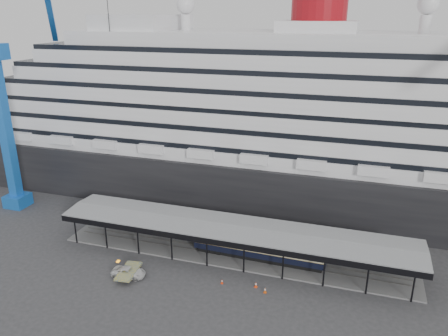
{
  "coord_description": "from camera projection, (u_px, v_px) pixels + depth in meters",
  "views": [
    {
      "loc": [
        16.98,
        -53.05,
        36.4
      ],
      "look_at": [
        -2.43,
        8.0,
        13.42
      ],
      "focal_mm": 35.0,
      "sensor_mm": 36.0,
      "label": 1
    }
  ],
  "objects": [
    {
      "name": "cruise_ship",
      "position": [
        272.0,
        108.0,
        87.22
      ],
      "size": [
        130.0,
        30.0,
        43.9
      ],
      "color": "black",
      "rests_on": "ground"
    },
    {
      "name": "platform_canopy",
      "position": [
        233.0,
        242.0,
        68.41
      ],
      "size": [
        56.0,
        9.18,
        5.3
      ],
      "color": "slate",
      "rests_on": "ground"
    },
    {
      "name": "pullman_carriage",
      "position": [
        259.0,
        245.0,
        67.18
      ],
      "size": [
        20.67,
        3.11,
        20.24
      ],
      "rotation": [
        0.0,
        0.0,
        -0.02
      ],
      "color": "black",
      "rests_on": "ground"
    },
    {
      "name": "traffic_cone_right",
      "position": [
        265.0,
        290.0,
        59.84
      ],
      "size": [
        0.44,
        0.44,
        0.81
      ],
      "rotation": [
        0.0,
        0.0,
        -0.07
      ],
      "color": "#D14C0B",
      "rests_on": "ground"
    },
    {
      "name": "port_truck",
      "position": [
        129.0,
        272.0,
        63.45
      ],
      "size": [
        5.14,
        2.79,
        1.37
      ],
      "primitive_type": "imported",
      "rotation": [
        0.0,
        0.0,
        1.68
      ],
      "color": "silver",
      "rests_on": "ground"
    },
    {
      "name": "traffic_cone_mid",
      "position": [
        256.0,
        285.0,
        61.05
      ],
      "size": [
        0.51,
        0.51,
        0.84
      ],
      "rotation": [
        0.0,
        0.0,
        -0.2
      ],
      "color": "#F6400D",
      "rests_on": "ground"
    },
    {
      "name": "traffic_cone_left",
      "position": [
        222.0,
        281.0,
        61.87
      ],
      "size": [
        0.39,
        0.39,
        0.68
      ],
      "rotation": [
        0.0,
        0.0,
        -0.12
      ],
      "color": "red",
      "rests_on": "ground"
    },
    {
      "name": "ground",
      "position": [
        223.0,
        272.0,
        64.72
      ],
      "size": [
        200.0,
        200.0,
        0.0
      ],
      "primitive_type": "plane",
      "color": "#323234",
      "rests_on": "ground"
    },
    {
      "name": "crane_blue",
      "position": [
        8.0,
        106.0,
        80.38
      ],
      "size": [
        22.63,
        19.19,
        47.6
      ],
      "color": "blue",
      "rests_on": "ground"
    }
  ]
}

